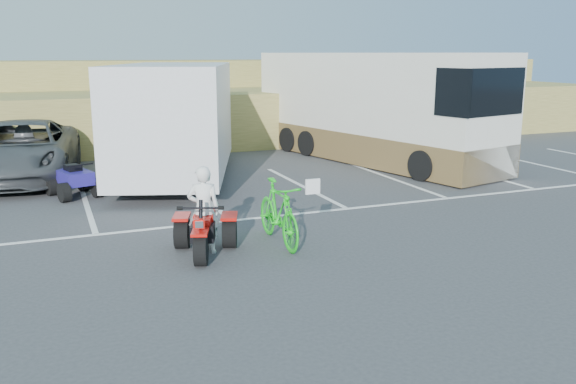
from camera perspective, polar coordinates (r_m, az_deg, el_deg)
name	(u,v)px	position (r m, az deg, el deg)	size (l,w,h in m)	color
ground	(271,256)	(10.54, -1.59, -5.97)	(100.00, 100.00, 0.00)	#3C3C3F
parking_stripes	(246,200)	(14.51, -3.94, -0.71)	(28.00, 5.16, 0.01)	white
grass_embankment	(136,104)	(25.16, -14.02, 7.98)	(40.00, 8.50, 3.10)	olive
red_trike_atv	(204,255)	(10.66, -7.84, -5.87)	(1.12, 1.50, 0.97)	red
rider	(204,210)	(10.58, -7.90, -1.65)	(0.56, 0.37, 1.54)	white
green_dirt_bike	(278,213)	(11.02, -0.91, -1.95)	(0.55, 1.95, 1.17)	#14BF19
grey_pickup	(22,151)	(18.25, -23.63, 3.58)	(2.64, 5.72, 1.59)	#414548
cargo_trailer	(176,118)	(16.84, -10.47, 6.81)	(4.70, 7.19, 3.12)	silver
rv_motorhome	(371,115)	(19.88, 7.82, 7.15)	(4.50, 9.65, 3.37)	silver
quad_atv_blue	(75,196)	(15.70, -19.30, -0.39)	(1.00, 1.34, 0.87)	navy
quad_atv_green	(143,179)	(17.29, -13.38, 1.17)	(0.98, 1.31, 0.86)	#124F1A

